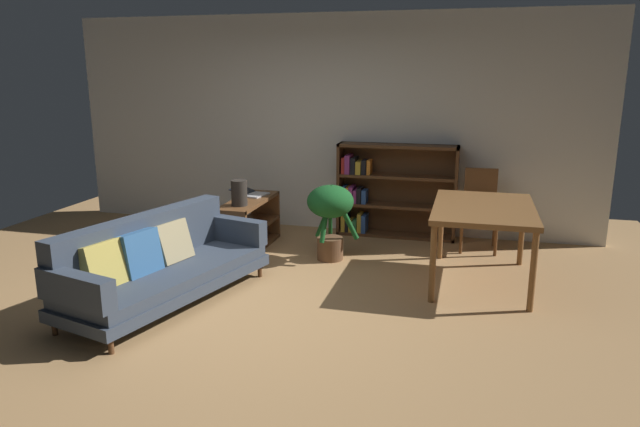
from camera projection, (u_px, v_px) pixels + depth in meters
ground_plane at (252, 303)px, 5.17m from camera, size 8.16×8.16×0.00m
back_wall_panel at (326, 124)px, 7.38m from camera, size 6.80×0.10×2.70m
fabric_couch at (159, 263)px, 5.14m from camera, size 1.25×2.16×0.77m
media_console at (249, 224)px, 6.70m from camera, size 0.37×1.12×0.58m
open_laptop at (251, 193)px, 6.88m from camera, size 0.44×0.37×0.08m
desk_speaker at (239, 193)px, 6.32m from camera, size 0.17×0.17×0.28m
potted_floor_plant at (330, 210)px, 6.25m from camera, size 0.57×0.50×0.84m
dining_table at (484, 213)px, 5.54m from camera, size 0.94×1.38×0.76m
dining_chair_near at (480, 204)px, 6.66m from camera, size 0.42×0.43×0.92m
bookshelf at (388, 191)px, 7.21m from camera, size 1.46×0.30×1.15m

